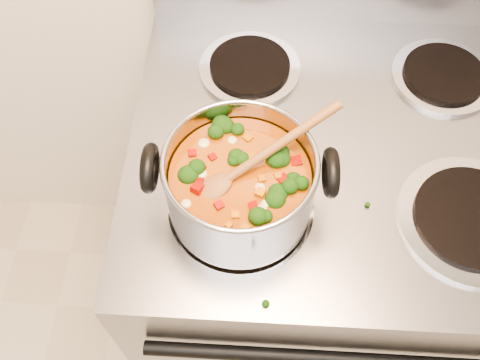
% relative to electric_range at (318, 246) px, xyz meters
% --- Properties ---
extents(electric_range, '(0.77, 0.70, 1.08)m').
position_rel_electric_range_xyz_m(electric_range, '(0.00, 0.00, 0.00)').
color(electric_range, gray).
rests_on(electric_range, ground).
extents(stockpot, '(0.28, 0.23, 0.14)m').
position_rel_electric_range_xyz_m(stockpot, '(-0.18, -0.16, 0.53)').
color(stockpot, '#98989F').
rests_on(stockpot, electric_range).
extents(wooden_spoon, '(0.22, 0.16, 0.08)m').
position_rel_electric_range_xyz_m(wooden_spoon, '(-0.18, -0.15, 0.57)').
color(wooden_spoon, brown).
rests_on(wooden_spoon, stockpot).
extents(cooktop_crumbs, '(0.24, 0.35, 0.01)m').
position_rel_electric_range_xyz_m(cooktop_crumbs, '(-0.14, -0.17, 0.46)').
color(cooktop_crumbs, black).
rests_on(cooktop_crumbs, electric_range).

